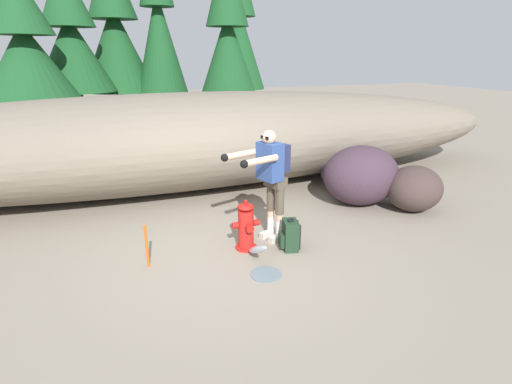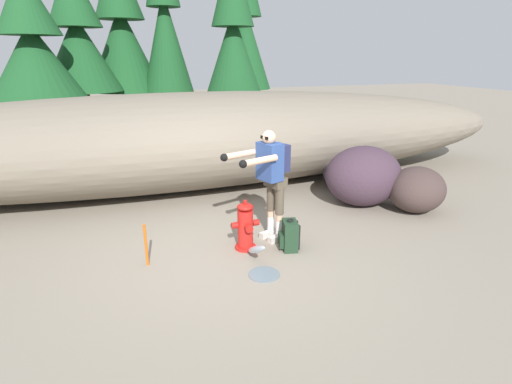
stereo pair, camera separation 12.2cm
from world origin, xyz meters
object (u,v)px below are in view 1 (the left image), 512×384
Objects in this scene: boulder_mid at (342,172)px; boulder_small at (414,188)px; fire_hydrant at (246,227)px; utility_worker at (271,172)px; survey_stake at (147,246)px; boulder_large at (361,175)px; spare_backpack at (290,235)px.

boulder_small reaches higher than boulder_mid.
fire_hydrant is 0.44× the size of utility_worker.
survey_stake is at bearing -178.56° from fire_hydrant.
boulder_large is 4.20m from survey_stake.
boulder_large is (2.65, 1.04, 0.21)m from fire_hydrant.
boulder_large is at bearing -177.26° from utility_worker.
utility_worker is (0.44, 0.16, 0.74)m from fire_hydrant.
fire_hydrant is at bearing 1.44° from survey_stake.
fire_hydrant is 2.85m from boulder_large.
boulder_mid is (2.79, 1.90, 0.02)m from fire_hydrant.
fire_hydrant is 0.53× the size of boulder_large.
utility_worker is at bearing -174.83° from boulder_small.
fire_hydrant is at bearing 0.50° from utility_worker.
boulder_large is 2.39× the size of survey_stake.
survey_stake is at bearing -165.09° from boulder_large.
fire_hydrant is at bearing -145.74° from boulder_mid.
spare_backpack is at bearing -135.82° from boulder_mid.
fire_hydrant is 0.69× the size of boulder_small.
boulder_mid is (0.14, 0.86, -0.19)m from boulder_large.
spare_backpack is 0.33× the size of boulder_large.
boulder_small is 1.83× the size of survey_stake.
survey_stake is (-4.78, -0.46, -0.11)m from boulder_small.
boulder_mid reaches higher than survey_stake.
boulder_large is at bearing 21.52° from fire_hydrant.
boulder_small is (2.77, 0.65, 0.19)m from spare_backpack.
boulder_large is 0.97m from boulder_small.
utility_worker is at bearing -143.41° from boulder_mid.
spare_backpack is (0.15, -0.39, -0.87)m from utility_worker.
utility_worker is 2.43m from boulder_large.
boulder_large reaches higher than boulder_small.
boulder_mid is at bearing -122.59° from spare_backpack.
boulder_small is at bearing 7.15° from fire_hydrant.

